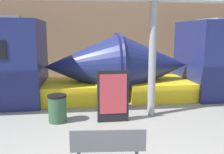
% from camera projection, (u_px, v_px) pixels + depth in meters
% --- Properties ---
extents(station_wall, '(56.00, 0.20, 5.00)m').
position_uv_depth(station_wall, '(86.00, 35.00, 14.67)').
color(station_wall, '#937051').
rests_on(station_wall, ground_plane).
extents(bench_near, '(1.48, 0.57, 0.83)m').
position_uv_depth(bench_near, '(108.00, 144.00, 4.83)').
color(bench_near, '#4C4F54').
rests_on(bench_near, ground_plane).
extents(trash_bin, '(0.56, 0.56, 0.82)m').
position_uv_depth(trash_bin, '(57.00, 108.00, 7.40)').
color(trash_bin, '#2D5138').
rests_on(trash_bin, ground_plane).
extents(poster_board, '(0.94, 0.07, 1.56)m').
position_uv_depth(poster_board, '(113.00, 96.00, 7.33)').
color(poster_board, black).
rests_on(poster_board, ground_plane).
extents(support_column_near, '(0.23, 0.23, 3.57)m').
position_uv_depth(support_column_near, '(152.00, 60.00, 7.77)').
color(support_column_near, gray).
rests_on(support_column_near, ground_plane).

